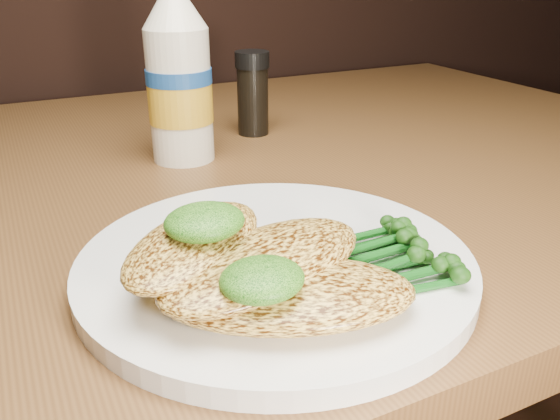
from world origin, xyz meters
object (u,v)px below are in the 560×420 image
dining_table (248,414)px  mayo_bottle (178,70)px  plate (276,264)px  pepper_grinder (253,94)px

dining_table → mayo_bottle: size_ratio=6.06×
plate → mayo_bottle: 0.29m
dining_table → plate: size_ratio=4.24×
mayo_bottle → pepper_grinder: mayo_bottle is taller
mayo_bottle → pepper_grinder: size_ratio=1.92×
mayo_bottle → plate: bearing=-94.2°
plate → mayo_bottle: size_ratio=1.43×
pepper_grinder → dining_table: bearing=-122.5°
mayo_bottle → pepper_grinder: 0.13m
dining_table → plate: plate is taller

